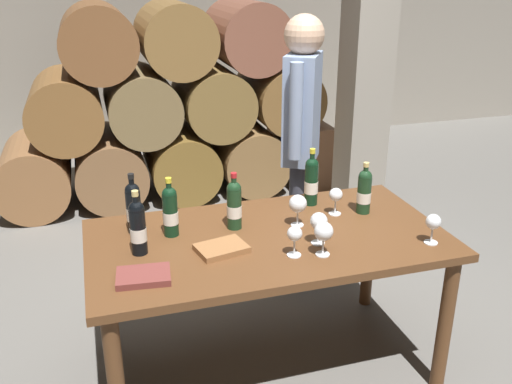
% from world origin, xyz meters
% --- Properties ---
extents(ground_plane, '(14.00, 14.00, 0.00)m').
position_xyz_m(ground_plane, '(0.00, 0.00, 0.00)').
color(ground_plane, '#66635E').
extents(cellar_back_wall, '(10.00, 0.24, 2.80)m').
position_xyz_m(cellar_back_wall, '(0.00, 4.20, 1.40)').
color(cellar_back_wall, gray).
rests_on(cellar_back_wall, ground_plane).
extents(barrel_stack, '(3.12, 0.90, 1.69)m').
position_xyz_m(barrel_stack, '(0.00, 2.60, 0.75)').
color(barrel_stack, brown).
rests_on(barrel_stack, ground_plane).
extents(stone_pillar, '(0.32, 0.32, 2.60)m').
position_xyz_m(stone_pillar, '(1.30, 1.60, 1.30)').
color(stone_pillar, gray).
rests_on(stone_pillar, ground_plane).
extents(dining_table, '(1.70, 0.90, 0.76)m').
position_xyz_m(dining_table, '(0.00, 0.00, 0.67)').
color(dining_table, brown).
rests_on(dining_table, ground_plane).
extents(wine_bottle_0, '(0.07, 0.07, 0.31)m').
position_xyz_m(wine_bottle_0, '(0.34, 0.31, 0.89)').
color(wine_bottle_0, black).
rests_on(wine_bottle_0, dining_table).
extents(wine_bottle_1, '(0.07, 0.07, 0.29)m').
position_xyz_m(wine_bottle_1, '(-0.13, 0.14, 0.88)').
color(wine_bottle_1, '#19381E').
rests_on(wine_bottle_1, dining_table).
extents(wine_bottle_2, '(0.07, 0.07, 0.29)m').
position_xyz_m(wine_bottle_2, '(-0.44, 0.15, 0.89)').
color(wine_bottle_2, black).
rests_on(wine_bottle_2, dining_table).
extents(wine_bottle_3, '(0.07, 0.07, 0.30)m').
position_xyz_m(wine_bottle_3, '(-0.60, 0.23, 0.89)').
color(wine_bottle_3, black).
rests_on(wine_bottle_3, dining_table).
extents(wine_bottle_4, '(0.07, 0.07, 0.27)m').
position_xyz_m(wine_bottle_4, '(0.56, 0.12, 0.88)').
color(wine_bottle_4, '#19381E').
rests_on(wine_bottle_4, dining_table).
extents(wine_bottle_5, '(0.07, 0.07, 0.30)m').
position_xyz_m(wine_bottle_5, '(-0.60, 0.01, 0.89)').
color(wine_bottle_5, black).
rests_on(wine_bottle_5, dining_table).
extents(wine_glass_0, '(0.07, 0.07, 0.14)m').
position_xyz_m(wine_glass_0, '(0.41, 0.14, 0.86)').
color(wine_glass_0, white).
rests_on(wine_glass_0, dining_table).
extents(wine_glass_1, '(0.07, 0.07, 0.14)m').
position_xyz_m(wine_glass_1, '(0.05, -0.22, 0.86)').
color(wine_glass_1, white).
rests_on(wine_glass_1, dining_table).
extents(wine_glass_2, '(0.08, 0.08, 0.16)m').
position_xyz_m(wine_glass_2, '(0.20, -0.14, 0.87)').
color(wine_glass_2, white).
rests_on(wine_glass_2, dining_table).
extents(wine_glass_3, '(0.07, 0.07, 0.15)m').
position_xyz_m(wine_glass_3, '(0.70, -0.29, 0.86)').
color(wine_glass_3, white).
rests_on(wine_glass_3, dining_table).
extents(wine_glass_4, '(0.09, 0.09, 0.16)m').
position_xyz_m(wine_glass_4, '(0.17, -0.25, 0.87)').
color(wine_glass_4, white).
rests_on(wine_glass_4, dining_table).
extents(wine_glass_5, '(0.09, 0.09, 0.16)m').
position_xyz_m(wine_glass_5, '(0.18, 0.07, 0.87)').
color(wine_glass_5, white).
rests_on(wine_glass_5, dining_table).
extents(tasting_notebook, '(0.24, 0.18, 0.03)m').
position_xyz_m(tasting_notebook, '(-0.61, -0.23, 0.77)').
color(tasting_notebook, brown).
rests_on(tasting_notebook, dining_table).
extents(leather_ledger, '(0.25, 0.20, 0.03)m').
position_xyz_m(leather_ledger, '(-0.25, -0.08, 0.77)').
color(leather_ledger, '#936038').
rests_on(leather_ledger, dining_table).
extents(sommelier_presenting, '(0.32, 0.44, 1.72)m').
position_xyz_m(sommelier_presenting, '(0.45, 0.75, 1.04)').
color(sommelier_presenting, '#383842').
rests_on(sommelier_presenting, ground_plane).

